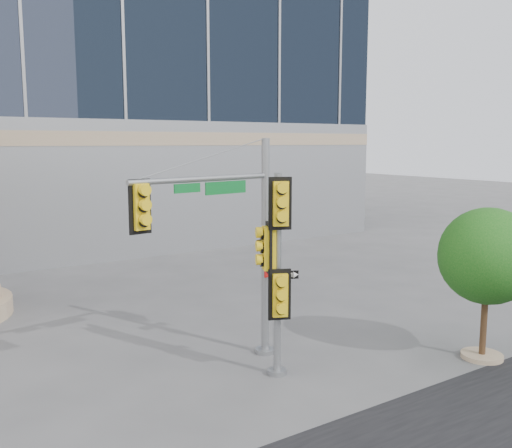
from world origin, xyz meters
TOP-DOWN VIEW (x-y plane):
  - ground at (0.00, 0.00)m, footprint 120.00×120.00m
  - main_signal_pole at (-0.41, 1.36)m, footprint 3.98×0.93m
  - secondary_signal_pole at (-0.09, 0.22)m, footprint 0.75×0.74m
  - street_tree at (4.62, -1.62)m, footprint 2.30×2.25m

SIDE VIEW (x-z plane):
  - ground at x=0.00m, z-range 0.00..0.00m
  - street_tree at x=4.62m, z-range 0.57..4.15m
  - secondary_signal_pole at x=-0.09m, z-range 0.39..4.80m
  - main_signal_pole at x=-0.41m, z-range 0.62..5.76m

